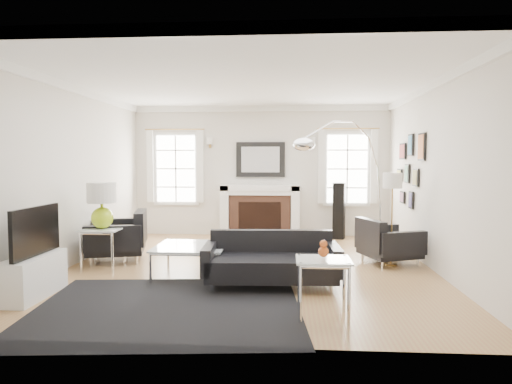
# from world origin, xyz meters

# --- Properties ---
(floor) EXTENTS (6.00, 6.00, 0.00)m
(floor) POSITION_xyz_m (0.00, 0.00, 0.00)
(floor) COLOR #A06C43
(floor) RESTS_ON ground
(back_wall) EXTENTS (5.50, 0.04, 2.80)m
(back_wall) POSITION_xyz_m (0.00, 3.00, 1.40)
(back_wall) COLOR beige
(back_wall) RESTS_ON floor
(front_wall) EXTENTS (5.50, 0.04, 2.80)m
(front_wall) POSITION_xyz_m (0.00, -3.00, 1.40)
(front_wall) COLOR beige
(front_wall) RESTS_ON floor
(left_wall) EXTENTS (0.04, 6.00, 2.80)m
(left_wall) POSITION_xyz_m (-2.75, 0.00, 1.40)
(left_wall) COLOR beige
(left_wall) RESTS_ON floor
(right_wall) EXTENTS (0.04, 6.00, 2.80)m
(right_wall) POSITION_xyz_m (2.75, 0.00, 1.40)
(right_wall) COLOR beige
(right_wall) RESTS_ON floor
(ceiling) EXTENTS (5.50, 6.00, 0.02)m
(ceiling) POSITION_xyz_m (0.00, 0.00, 2.80)
(ceiling) COLOR white
(ceiling) RESTS_ON back_wall
(crown_molding) EXTENTS (5.50, 6.00, 0.12)m
(crown_molding) POSITION_xyz_m (0.00, 0.00, 2.74)
(crown_molding) COLOR white
(crown_molding) RESTS_ON back_wall
(fireplace) EXTENTS (1.70, 0.69, 1.11)m
(fireplace) POSITION_xyz_m (0.00, 2.79, 0.54)
(fireplace) COLOR white
(fireplace) RESTS_ON floor
(mantel_mirror) EXTENTS (1.05, 0.07, 0.75)m
(mantel_mirror) POSITION_xyz_m (0.00, 2.95, 1.65)
(mantel_mirror) COLOR black
(mantel_mirror) RESTS_ON back_wall
(window_left) EXTENTS (1.24, 0.15, 1.62)m
(window_left) POSITION_xyz_m (-1.85, 2.95, 1.46)
(window_left) COLOR white
(window_left) RESTS_ON back_wall
(window_right) EXTENTS (1.24, 0.15, 1.62)m
(window_right) POSITION_xyz_m (1.85, 2.95, 1.46)
(window_right) COLOR white
(window_right) RESTS_ON back_wall
(gallery_wall) EXTENTS (0.04, 1.73, 1.29)m
(gallery_wall) POSITION_xyz_m (2.72, 1.30, 1.53)
(gallery_wall) COLOR black
(gallery_wall) RESTS_ON right_wall
(tv_unit) EXTENTS (0.35, 1.00, 1.09)m
(tv_unit) POSITION_xyz_m (-2.44, -1.70, 0.33)
(tv_unit) COLOR white
(tv_unit) RESTS_ON floor
(area_rug) EXTENTS (3.12, 2.69, 0.01)m
(area_rug) POSITION_xyz_m (-0.74, -2.02, 0.01)
(area_rug) COLOR black
(area_rug) RESTS_ON floor
(sofa) EXTENTS (1.78, 0.88, 0.57)m
(sofa) POSITION_xyz_m (0.38, -0.99, 0.31)
(sofa) COLOR black
(sofa) RESTS_ON floor
(armchair_left) EXTENTS (1.09, 1.17, 0.67)m
(armchair_left) POSITION_xyz_m (-2.13, 0.33, 0.37)
(armchair_left) COLOR black
(armchair_left) RESTS_ON floor
(armchair_right) EXTENTS (1.02, 1.08, 0.59)m
(armchair_right) POSITION_xyz_m (2.14, 0.38, 0.33)
(armchair_right) COLOR black
(armchair_right) RESTS_ON floor
(coffee_table) EXTENTS (0.98, 0.98, 0.44)m
(coffee_table) POSITION_xyz_m (-0.77, -0.59, 0.40)
(coffee_table) COLOR silver
(coffee_table) RESTS_ON floor
(side_table_left) EXTENTS (0.55, 0.55, 0.61)m
(side_table_left) POSITION_xyz_m (-2.20, -0.23, 0.50)
(side_table_left) COLOR silver
(side_table_left) RESTS_ON floor
(nesting_table) EXTENTS (0.56, 0.47, 0.62)m
(nesting_table) POSITION_xyz_m (0.95, -2.18, 0.50)
(nesting_table) COLOR silver
(nesting_table) RESTS_ON floor
(gourd_lamp) EXTENTS (0.44, 0.44, 0.70)m
(gourd_lamp) POSITION_xyz_m (-2.20, -0.23, 1.01)
(gourd_lamp) COLOR #AED11A
(gourd_lamp) RESTS_ON side_table_left
(orange_vase) EXTENTS (0.11, 0.11, 0.18)m
(orange_vase) POSITION_xyz_m (0.95, -2.18, 0.72)
(orange_vase) COLOR #B14816
(orange_vase) RESTS_ON nesting_table
(arc_floor_lamp) EXTENTS (1.67, 1.55, 2.36)m
(arc_floor_lamp) POSITION_xyz_m (1.51, 0.57, 1.28)
(arc_floor_lamp) COLOR silver
(arc_floor_lamp) RESTS_ON floor
(stick_floor_lamp) EXTENTS (0.29, 0.29, 1.44)m
(stick_floor_lamp) POSITION_xyz_m (2.20, 0.27, 1.25)
(stick_floor_lamp) COLOR #AB7E3B
(stick_floor_lamp) RESTS_ON floor
(speaker_tower) EXTENTS (0.29, 0.29, 1.17)m
(speaker_tower) POSITION_xyz_m (1.66, 2.65, 0.59)
(speaker_tower) COLOR black
(speaker_tower) RESTS_ON floor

